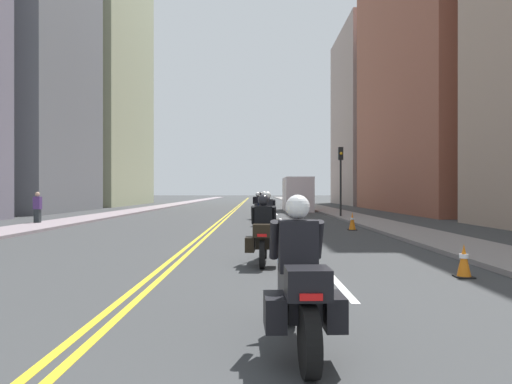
# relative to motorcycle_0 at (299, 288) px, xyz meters

# --- Properties ---
(ground_plane) EXTENTS (264.00, 264.00, 0.00)m
(ground_plane) POSITION_rel_motorcycle_0_xyz_m (-2.37, 43.06, -0.64)
(ground_plane) COLOR #37393A
(sidewalk_left) EXTENTS (2.34, 144.00, 0.12)m
(sidewalk_left) POSITION_rel_motorcycle_0_xyz_m (-10.32, 43.06, -0.58)
(sidewalk_left) COLOR gray
(sidewalk_left) RESTS_ON ground
(sidewalk_right) EXTENTS (2.34, 144.00, 0.12)m
(sidewalk_right) POSITION_rel_motorcycle_0_xyz_m (5.58, 43.06, -0.58)
(sidewalk_right) COLOR gray
(sidewalk_right) RESTS_ON ground
(centreline_yellow_inner) EXTENTS (0.12, 132.00, 0.01)m
(centreline_yellow_inner) POSITION_rel_motorcycle_0_xyz_m (-2.49, 43.06, -0.64)
(centreline_yellow_inner) COLOR yellow
(centreline_yellow_inner) RESTS_ON ground
(centreline_yellow_outer) EXTENTS (0.12, 132.00, 0.01)m
(centreline_yellow_outer) POSITION_rel_motorcycle_0_xyz_m (-2.25, 43.06, -0.64)
(centreline_yellow_outer) COLOR yellow
(centreline_yellow_outer) RESTS_ON ground
(lane_dashes_white) EXTENTS (0.14, 56.40, 0.01)m
(lane_dashes_white) POSITION_rel_motorcycle_0_xyz_m (1.02, 24.06, -0.64)
(lane_dashes_white) COLOR silver
(lane_dashes_white) RESTS_ON ground
(building_left_1) EXTENTS (9.79, 12.33, 25.03)m
(building_left_1) POSITION_rel_motorcycle_0_xyz_m (-19.83, 30.99, 11.87)
(building_left_1) COLOR slate
(building_left_1) RESTS_ON ground
(building_right_1) EXTENTS (8.09, 20.87, 28.88)m
(building_right_1) POSITION_rel_motorcycle_0_xyz_m (14.24, 31.54, 13.80)
(building_right_1) COLOR #93513D
(building_right_1) RESTS_ON ground
(building_left_2) EXTENTS (9.44, 18.31, 29.51)m
(building_left_2) POSITION_rel_motorcycle_0_xyz_m (-19.66, 48.74, 14.11)
(building_left_2) COLOR #9CA27D
(building_left_2) RESTS_ON ground
(building_right_2) EXTENTS (9.50, 14.60, 21.85)m
(building_right_2) POSITION_rel_motorcycle_0_xyz_m (14.94, 51.04, 10.28)
(building_right_2) COLOR #A9938E
(building_right_2) RESTS_ON ground
(motorcycle_0) EXTENTS (0.78, 2.24, 1.62)m
(motorcycle_0) POSITION_rel_motorcycle_0_xyz_m (0.00, 0.00, 0.00)
(motorcycle_0) COLOR black
(motorcycle_0) RESTS_ON ground
(motorcycle_1) EXTENTS (0.78, 2.10, 1.58)m
(motorcycle_1) POSITION_rel_motorcycle_0_xyz_m (-0.28, 5.42, 0.01)
(motorcycle_1) COLOR black
(motorcycle_1) RESTS_ON ground
(motorcycle_2) EXTENTS (0.78, 2.15, 1.64)m
(motorcycle_2) POSITION_rel_motorcycle_0_xyz_m (-0.05, 11.02, 0.02)
(motorcycle_2) COLOR black
(motorcycle_2) RESTS_ON ground
(motorcycle_3) EXTENTS (0.78, 2.07, 1.65)m
(motorcycle_3) POSITION_rel_motorcycle_0_xyz_m (-0.06, 16.39, 0.02)
(motorcycle_3) COLOR black
(motorcycle_3) RESTS_ON ground
(motorcycle_4) EXTENTS (0.77, 2.10, 1.61)m
(motorcycle_4) POSITION_rel_motorcycle_0_xyz_m (-0.35, 21.50, 0.02)
(motorcycle_4) COLOR black
(motorcycle_4) RESTS_ON ground
(motorcycle_5) EXTENTS (0.76, 2.07, 1.61)m
(motorcycle_5) POSITION_rel_motorcycle_0_xyz_m (-0.11, 26.41, 0.01)
(motorcycle_5) COLOR black
(motorcycle_5) RESTS_ON ground
(traffic_cone_0) EXTENTS (0.32, 0.32, 0.65)m
(traffic_cone_0) POSITION_rel_motorcycle_0_xyz_m (3.53, 3.84, -0.32)
(traffic_cone_0) COLOR black
(traffic_cone_0) RESTS_ON ground
(traffic_cone_1) EXTENTS (0.36, 0.36, 0.78)m
(traffic_cone_1) POSITION_rel_motorcycle_0_xyz_m (3.64, 14.09, -0.26)
(traffic_cone_1) COLOR black
(traffic_cone_1) RESTS_ON ground
(traffic_light_near) EXTENTS (0.28, 0.38, 4.40)m
(traffic_light_near) POSITION_rel_motorcycle_0_xyz_m (4.81, 22.76, 2.41)
(traffic_light_near) COLOR black
(traffic_light_near) RESTS_ON ground
(pedestrian_0) EXTENTS (0.39, 0.27, 1.62)m
(pedestrian_0) POSITION_rel_motorcycle_0_xyz_m (-11.14, 16.97, 0.19)
(pedestrian_0) COLOR #272E31
(pedestrian_0) RESTS_ON ground
(parked_truck) EXTENTS (2.20, 6.50, 2.80)m
(parked_truck) POSITION_rel_motorcycle_0_xyz_m (3.01, 32.77, 0.63)
(parked_truck) COLOR silver
(parked_truck) RESTS_ON ground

